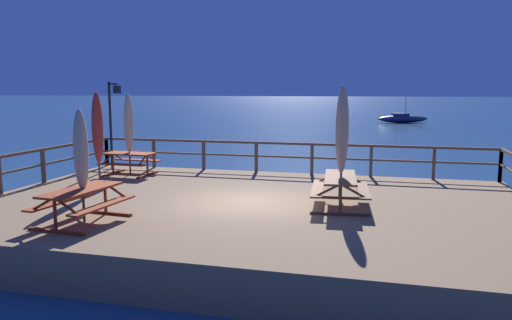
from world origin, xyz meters
The scene contains 13 objects.
ground_plane centered at (0.00, 0.00, 0.00)m, with size 600.00×600.00×0.00m, color navy.
wooden_deck centered at (0.00, 0.00, 0.44)m, with size 14.24×9.48×0.89m, color #846647.
railing_waterside_far centered at (0.00, 4.59, 1.64)m, with size 14.04×0.10×1.09m.
railing_side_left centered at (-6.97, 0.00, 1.63)m, with size 0.10×9.28×1.09m.
picnic_table_back_right centered at (2.35, 0.05, 1.46)m, with size 1.59×2.31×0.78m.
picnic_table_mid_centre centered at (-2.99, -2.94, 1.45)m, with size 1.57×2.12×0.78m.
picnic_table_mid_right centered at (-5.06, 2.91, 1.44)m, with size 1.75×1.46×0.78m.
patio_umbrella_tall_back_left centered at (2.37, 0.01, 2.80)m, with size 0.32×0.32×3.01m.
patio_umbrella_short_back centered at (-3.00, -2.87, 2.48)m, with size 0.32×0.32×2.50m.
patio_umbrella_short_front centered at (-5.08, 2.96, 2.66)m, with size 0.32×0.32×2.78m.
patio_umbrella_tall_mid_left centered at (-4.56, 0.25, 2.69)m, with size 0.32×0.32×2.84m.
lamp_post_hooked centered at (-6.25, 3.95, 3.00)m, with size 0.63×0.41×3.20m.
sailboat_distant centered at (5.57, 47.99, 0.51)m, with size 6.21×3.62×7.72m.
Camera 1 is at (3.32, -12.10, 3.78)m, focal length 34.34 mm.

